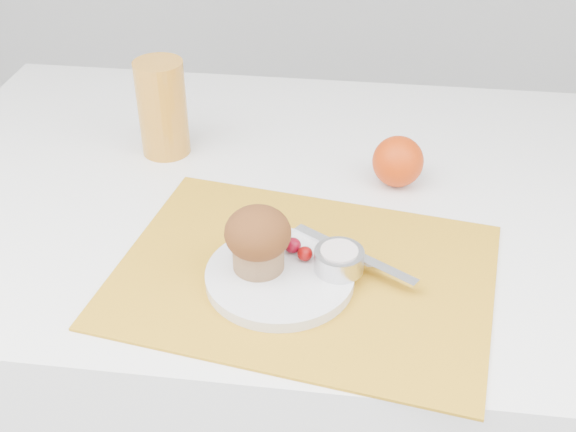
# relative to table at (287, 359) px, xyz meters

# --- Properties ---
(table) EXTENTS (1.20, 0.80, 0.75)m
(table) POSITION_rel_table_xyz_m (0.00, 0.00, 0.00)
(table) COLOR white
(table) RESTS_ON ground
(placemat) EXTENTS (0.53, 0.42, 0.00)m
(placemat) POSITION_rel_table_xyz_m (0.05, -0.21, 0.38)
(placemat) COLOR orange
(placemat) RESTS_ON table
(plate) EXTENTS (0.21, 0.21, 0.02)m
(plate) POSITION_rel_table_xyz_m (0.02, -0.23, 0.39)
(plate) COLOR silver
(plate) RESTS_ON placemat
(ramekin) EXTENTS (0.08, 0.08, 0.03)m
(ramekin) POSITION_rel_table_xyz_m (0.09, -0.21, 0.41)
(ramekin) COLOR silver
(ramekin) RESTS_ON plate
(cream) EXTENTS (0.06, 0.06, 0.01)m
(cream) POSITION_rel_table_xyz_m (0.09, -0.21, 0.42)
(cream) COLOR beige
(cream) RESTS_ON ramekin
(raspberry_near) EXTENTS (0.02, 0.02, 0.02)m
(raspberry_near) POSITION_rel_table_xyz_m (0.03, -0.18, 0.40)
(raspberry_near) COLOR #57020F
(raspberry_near) RESTS_ON plate
(raspberry_far) EXTENTS (0.02, 0.02, 0.02)m
(raspberry_far) POSITION_rel_table_xyz_m (0.05, -0.20, 0.40)
(raspberry_far) COLOR #5B0302
(raspberry_far) RESTS_ON plate
(butter_knife) EXTENTS (0.17, 0.11, 0.00)m
(butter_knife) POSITION_rel_table_xyz_m (0.11, -0.18, 0.40)
(butter_knife) COLOR white
(butter_knife) RESTS_ON plate
(orange) EXTENTS (0.08, 0.08, 0.08)m
(orange) POSITION_rel_table_xyz_m (0.17, 0.03, 0.41)
(orange) COLOR #CC3907
(orange) RESTS_ON table
(juice_glass) EXTENTS (0.09, 0.09, 0.16)m
(juice_glass) POSITION_rel_table_xyz_m (-0.21, 0.08, 0.45)
(juice_glass) COLOR orange
(juice_glass) RESTS_ON table
(muffin) EXTENTS (0.08, 0.08, 0.09)m
(muffin) POSITION_rel_table_xyz_m (-0.01, -0.22, 0.44)
(muffin) COLOR #946C47
(muffin) RESTS_ON plate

